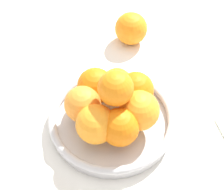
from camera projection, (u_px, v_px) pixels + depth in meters
ground_plane at (112, 125)px, 0.79m from camera, size 4.00×4.00×0.00m
fruit_bowl at (112, 120)px, 0.78m from camera, size 0.26×0.26×0.03m
orange_pile at (113, 103)px, 0.73m from camera, size 0.19×0.19×0.13m
stray_orange at (131, 28)px, 0.93m from camera, size 0.08×0.08×0.08m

